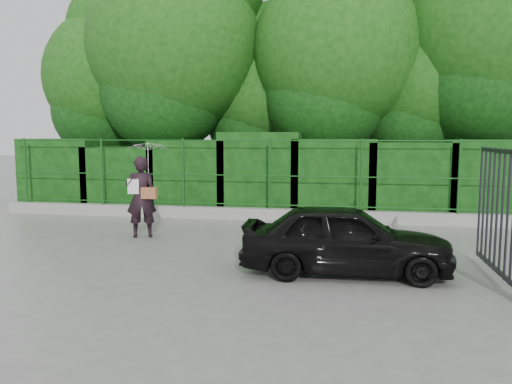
# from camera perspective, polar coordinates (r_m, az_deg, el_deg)

# --- Properties ---
(ground) EXTENTS (80.00, 80.00, 0.00)m
(ground) POSITION_cam_1_polar(r_m,az_deg,el_deg) (8.67, -5.61, -8.14)
(ground) COLOR gray
(kerb) EXTENTS (14.00, 0.25, 0.30)m
(kerb) POSITION_cam_1_polar(r_m,az_deg,el_deg) (12.94, -0.22, -2.53)
(kerb) COLOR #9E9E99
(kerb) RESTS_ON ground
(fence) EXTENTS (14.13, 0.06, 1.80)m
(fence) POSITION_cam_1_polar(r_m,az_deg,el_deg) (12.78, 0.75, 2.10)
(fence) COLOR #164F17
(fence) RESTS_ON kerb
(hedge) EXTENTS (14.20, 1.20, 2.26)m
(hedge) POSITION_cam_1_polar(r_m,az_deg,el_deg) (13.80, 0.70, 1.72)
(hedge) COLOR black
(hedge) RESTS_ON ground
(trees) EXTENTS (17.10, 6.15, 8.08)m
(trees) POSITION_cam_1_polar(r_m,az_deg,el_deg) (16.03, 6.08, 15.23)
(trees) COLOR black
(trees) RESTS_ON ground
(woman) EXTENTS (0.96, 0.90, 2.06)m
(woman) POSITION_cam_1_polar(r_m,az_deg,el_deg) (10.88, -12.57, 1.81)
(woman) COLOR black
(woman) RESTS_ON ground
(car) EXTENTS (3.33, 1.43, 1.12)m
(car) POSITION_cam_1_polar(r_m,az_deg,el_deg) (8.03, 10.19, -5.28)
(car) COLOR black
(car) RESTS_ON ground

